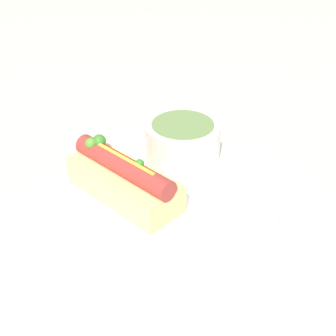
# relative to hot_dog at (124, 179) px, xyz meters

# --- Properties ---
(ground_plane) EXTENTS (4.00, 4.00, 0.00)m
(ground_plane) POSITION_rel_hot_dog_xyz_m (0.01, 0.06, -0.05)
(ground_plane) COLOR #BCB7AD
(dinner_plate) EXTENTS (0.29, 0.29, 0.02)m
(dinner_plate) POSITION_rel_hot_dog_xyz_m (0.01, 0.06, -0.04)
(dinner_plate) COLOR white
(dinner_plate) RESTS_ON ground_plane
(hot_dog) EXTENTS (0.17, 0.11, 0.07)m
(hot_dog) POSITION_rel_hot_dog_xyz_m (0.00, 0.00, 0.00)
(hot_dog) COLOR #E5C17F
(hot_dog) RESTS_ON dinner_plate
(soup_bowl) EXTENTS (0.11, 0.11, 0.06)m
(soup_bowl) POSITION_rel_hot_dog_xyz_m (-0.04, 0.11, 0.01)
(soup_bowl) COLOR silver
(soup_bowl) RESTS_ON dinner_plate
(spoon) EXTENTS (0.07, 0.14, 0.01)m
(spoon) POSITION_rel_hot_dog_xyz_m (-0.07, 0.09, -0.02)
(spoon) COLOR #B7B7BC
(spoon) RESTS_ON dinner_plate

